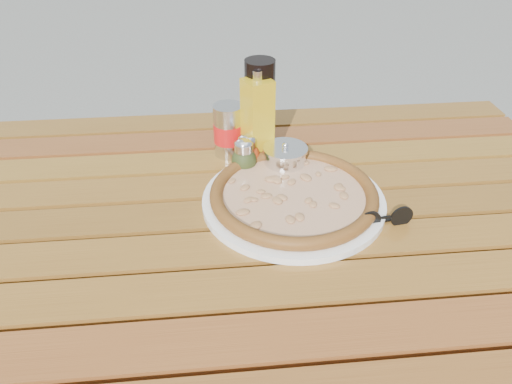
{
  "coord_description": "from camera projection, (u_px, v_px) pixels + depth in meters",
  "views": [
    {
      "loc": [
        -0.08,
        -0.78,
        1.33
      ],
      "look_at": [
        0.0,
        0.02,
        0.78
      ],
      "focal_mm": 35.0,
      "sensor_mm": 36.0,
      "label": 1
    }
  ],
  "objects": [
    {
      "name": "dark_bottle",
      "position": [
        260.0,
        109.0,
        1.1
      ],
      "size": [
        0.07,
        0.07,
        0.22
      ],
      "primitive_type": "cylinder",
      "rotation": [
        0.0,
        0.0,
        0.12
      ],
      "color": "black",
      "rests_on": "table"
    },
    {
      "name": "sunglasses",
      "position": [
        385.0,
        219.0,
        0.92
      ],
      "size": [
        0.11,
        0.04,
        0.04
      ],
      "rotation": [
        0.0,
        0.0,
        0.14
      ],
      "color": "black",
      "rests_on": "table"
    },
    {
      "name": "pizza",
      "position": [
        294.0,
        194.0,
        0.98
      ],
      "size": [
        0.38,
        0.38,
        0.03
      ],
      "rotation": [
        0.0,
        0.0,
        0.17
      ],
      "color": "beige",
      "rests_on": "plate"
    },
    {
      "name": "pepper_shaker",
      "position": [
        248.0,
        152.0,
        1.08
      ],
      "size": [
        0.06,
        0.06,
        0.08
      ],
      "rotation": [
        0.0,
        0.0,
        0.04
      ],
      "color": "#C34116",
      "rests_on": "table"
    },
    {
      "name": "olive_oil_cruet",
      "position": [
        257.0,
        121.0,
        1.08
      ],
      "size": [
        0.07,
        0.07,
        0.21
      ],
      "rotation": [
        0.0,
        0.0,
        0.43
      ],
      "color": "gold",
      "rests_on": "table"
    },
    {
      "name": "soda_can",
      "position": [
        228.0,
        131.0,
        1.12
      ],
      "size": [
        0.07,
        0.07,
        0.12
      ],
      "rotation": [
        0.0,
        0.0,
        0.07
      ],
      "color": "silver",
      "rests_on": "table"
    },
    {
      "name": "plate",
      "position": [
        293.0,
        201.0,
        0.98
      ],
      "size": [
        0.42,
        0.42,
        0.01
      ],
      "primitive_type": "cylinder",
      "rotation": [
        0.0,
        0.0,
        0.19
      ],
      "color": "white",
      "rests_on": "table"
    },
    {
      "name": "parmesan_tin",
      "position": [
        285.0,
        159.0,
        1.07
      ],
      "size": [
        0.13,
        0.13,
        0.07
      ],
      "rotation": [
        0.0,
        0.0,
        0.42
      ],
      "color": "silver",
      "rests_on": "table"
    },
    {
      "name": "oregano_shaker",
      "position": [
        244.0,
        157.0,
        1.06
      ],
      "size": [
        0.06,
        0.06,
        0.08
      ],
      "rotation": [
        0.0,
        0.0,
        0.12
      ],
      "color": "#38441B",
      "rests_on": "table"
    },
    {
      "name": "table",
      "position": [
        257.0,
        240.0,
        1.01
      ],
      "size": [
        1.4,
        0.9,
        0.75
      ],
      "color": "#371B0C",
      "rests_on": "ground"
    }
  ]
}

